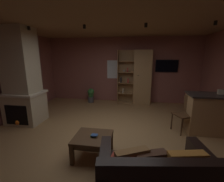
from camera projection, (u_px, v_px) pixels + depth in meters
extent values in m
cube|color=#A37A4C|center=(109.00, 137.00, 3.72)|extent=(6.25, 6.18, 0.02)
cube|color=#8E544C|center=(122.00, 70.00, 6.42)|extent=(6.37, 0.06, 2.67)
cube|color=#8E6B47|center=(109.00, 18.00, 3.11)|extent=(6.25, 6.18, 0.02)
cube|color=white|center=(116.00, 69.00, 6.42)|extent=(0.73, 0.01, 0.76)
cube|color=#BCAD8E|center=(26.00, 108.00, 4.46)|extent=(0.94, 0.75, 0.85)
cube|color=#BCAD8E|center=(20.00, 62.00, 4.16)|extent=(0.80, 0.64, 1.82)
cube|color=beige|center=(24.00, 93.00, 4.36)|extent=(1.02, 0.83, 0.06)
cube|color=black|center=(17.00, 115.00, 4.15)|extent=(0.66, 0.08, 0.55)
sphere|color=orange|center=(18.00, 122.00, 4.19)|extent=(0.14, 0.14, 0.14)
cube|color=#A87F51|center=(142.00, 78.00, 6.08)|extent=(0.69, 0.38, 2.15)
cube|color=#A87F51|center=(126.00, 77.00, 6.35)|extent=(0.64, 0.02, 2.15)
cube|color=#A87F51|center=(118.00, 77.00, 6.23)|extent=(0.02, 0.38, 2.15)
sphere|color=black|center=(138.00, 75.00, 5.88)|extent=(0.04, 0.04, 0.04)
cube|color=#A87F51|center=(125.00, 102.00, 6.42)|extent=(0.64, 0.38, 0.02)
cube|color=#A87F51|center=(125.00, 93.00, 6.33)|extent=(0.64, 0.38, 0.02)
cube|color=#A87F51|center=(126.00, 82.00, 6.23)|extent=(0.64, 0.38, 0.02)
cube|color=#A87F51|center=(126.00, 72.00, 6.13)|extent=(0.64, 0.38, 0.02)
cube|color=#A87F51|center=(126.00, 61.00, 6.04)|extent=(0.64, 0.38, 0.02)
cube|color=#B22D2D|center=(128.00, 81.00, 6.14)|extent=(0.05, 0.23, 0.16)
cube|color=beige|center=(123.00, 91.00, 6.26)|extent=(0.03, 0.23, 0.16)
cube|color=#B22D2D|center=(128.00, 70.00, 6.04)|extent=(0.03, 0.23, 0.16)
cube|color=black|center=(121.00, 80.00, 6.18)|extent=(0.04, 0.23, 0.20)
sphere|color=beige|center=(124.00, 71.00, 6.13)|extent=(0.10, 0.10, 0.10)
cube|color=#A87F51|center=(219.00, 115.00, 3.79)|extent=(1.50, 0.57, 0.97)
cube|color=#2D2826|center=(223.00, 96.00, 3.68)|extent=(1.56, 0.63, 0.04)
cube|color=#BFB299|center=(221.00, 92.00, 3.72)|extent=(0.15, 0.15, 0.11)
cube|color=black|center=(165.00, 179.00, 1.63)|extent=(1.50, 0.35, 0.42)
cube|color=black|center=(204.00, 176.00, 2.05)|extent=(0.28, 0.89, 0.67)
cube|color=black|center=(105.00, 175.00, 2.07)|extent=(0.28, 0.89, 0.67)
cube|color=olive|center=(132.00, 164.00, 1.99)|extent=(0.49, 0.36, 0.41)
cube|color=brown|center=(194.00, 175.00, 1.80)|extent=(0.45, 0.23, 0.39)
cube|color=#C67F33|center=(187.00, 168.00, 1.92)|extent=(0.50, 0.26, 0.41)
cube|color=brown|center=(151.00, 164.00, 2.00)|extent=(0.44, 0.27, 0.34)
cube|color=#AD3D2D|center=(129.00, 169.00, 1.96)|extent=(0.49, 0.23, 0.33)
cube|color=#4C331E|center=(93.00, 137.00, 2.89)|extent=(0.70, 0.64, 0.05)
cube|color=#4C331E|center=(93.00, 140.00, 2.90)|extent=(0.63, 0.58, 0.08)
cube|color=#4C331E|center=(72.00, 155.00, 2.71)|extent=(0.07, 0.07, 0.38)
cube|color=#4C331E|center=(106.00, 159.00, 2.62)|extent=(0.07, 0.07, 0.38)
cube|color=#4C331E|center=(83.00, 139.00, 3.26)|extent=(0.07, 0.07, 0.38)
cube|color=#4C331E|center=(111.00, 141.00, 3.16)|extent=(0.07, 0.07, 0.38)
cube|color=#387247|center=(94.00, 136.00, 2.88)|extent=(0.13, 0.11, 0.02)
cube|color=#2D4C8C|center=(94.00, 135.00, 2.85)|extent=(0.12, 0.10, 0.02)
cube|color=#4C331E|center=(183.00, 115.00, 3.87)|extent=(0.56, 0.56, 0.04)
cube|color=#4C331E|center=(190.00, 105.00, 3.87)|extent=(0.21, 0.38, 0.44)
cylinder|color=#4C331E|center=(172.00, 121.00, 4.04)|extent=(0.04, 0.04, 0.46)
cylinder|color=#4C331E|center=(182.00, 127.00, 3.70)|extent=(0.04, 0.04, 0.46)
cylinder|color=#4C331E|center=(183.00, 119.00, 4.14)|extent=(0.04, 0.04, 0.46)
cylinder|color=#4C331E|center=(193.00, 125.00, 3.81)|extent=(0.04, 0.04, 0.46)
cylinder|color=#4C4C51|center=(91.00, 99.00, 6.48)|extent=(0.26, 0.26, 0.23)
sphere|color=#2D6B33|center=(91.00, 95.00, 6.42)|extent=(0.22, 0.22, 0.22)
sphere|color=#2D6B33|center=(91.00, 92.00, 6.36)|extent=(0.28, 0.28, 0.28)
cube|color=black|center=(167.00, 66.00, 6.05)|extent=(0.87, 0.05, 0.49)
cube|color=black|center=(167.00, 66.00, 6.02)|extent=(0.83, 0.01, 0.45)
cylinder|color=black|center=(29.00, 28.00, 3.83)|extent=(0.07, 0.07, 0.09)
cylinder|color=black|center=(84.00, 27.00, 3.64)|extent=(0.07, 0.07, 0.09)
cylinder|color=black|center=(146.00, 25.00, 3.46)|extent=(0.07, 0.07, 0.09)
cylinder|color=black|center=(216.00, 23.00, 3.23)|extent=(0.07, 0.07, 0.09)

